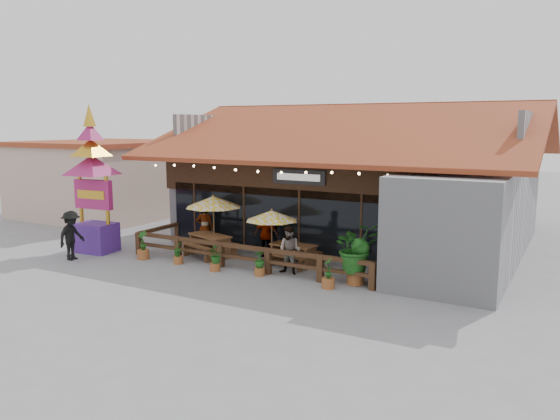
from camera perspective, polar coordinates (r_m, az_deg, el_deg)
The scene contains 19 objects.
ground at distance 19.31m, azimuth 0.80°, elevation -6.55°, with size 100.00×100.00×0.00m, color gray.
restaurant_building at distance 24.71m, azimuth 8.66°, elevation 1.98°, with size 15.50×14.73×6.09m.
patio_railing at distance 20.08m, azimuth -5.24°, elevation -4.17°, with size 10.00×2.60×0.92m.
neighbor_building at distance 32.84m, azimuth -17.58°, elevation 3.24°, with size 8.40×8.40×4.22m.
umbrella_left at distance 21.73m, azimuth -6.98°, elevation 0.83°, with size 2.68×2.68×2.43m.
umbrella_right at distance 20.02m, azimuth -0.87°, elevation -0.61°, with size 2.19×2.19×2.10m.
picnic_table_left at distance 21.67m, azimuth -7.32°, elevation -3.30°, with size 2.22×2.06×0.87m.
picnic_table_right at distance 20.13m, azimuth 1.41°, elevation -4.32°, with size 1.80×1.59×0.80m.
thai_sign_tower at distance 23.15m, azimuth -19.05°, elevation 4.06°, with size 2.56×2.56×6.40m.
tropical_plant at distance 17.82m, azimuth 7.95°, elevation -4.05°, with size 1.97×1.96×2.06m.
diner_a at distance 22.69m, azimuth -7.86°, elevation -1.83°, with size 0.69×0.46×1.90m, color #382111.
diner_b at distance 18.92m, azimuth 1.02°, elevation -4.24°, with size 0.82×0.64×1.68m, color #382111.
diner_c at distance 21.27m, azimuth -1.42°, elevation -2.62°, with size 1.05×0.44×1.79m, color #382111.
pedestrian at distance 22.36m, azimuth -20.97°, elevation -2.50°, with size 1.23×0.71×1.90m, color black.
planter_a at distance 21.74m, azimuth -14.13°, elevation -3.78°, with size 0.46×0.46×1.12m.
planter_b at distance 20.74m, azimuth -10.59°, elevation -4.47°, with size 0.36×0.36×0.89m.
planter_c at distance 19.51m, azimuth -6.82°, elevation -4.93°, with size 0.59×0.53×0.89m.
planter_d at distance 18.81m, azimuth -2.14°, elevation -5.64°, with size 0.47×0.47×0.88m.
planter_e at distance 17.47m, azimuth 5.07°, elevation -6.80°, with size 0.42×0.43×1.02m.
Camera 1 is at (8.84, -16.37, 5.16)m, focal length 35.00 mm.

